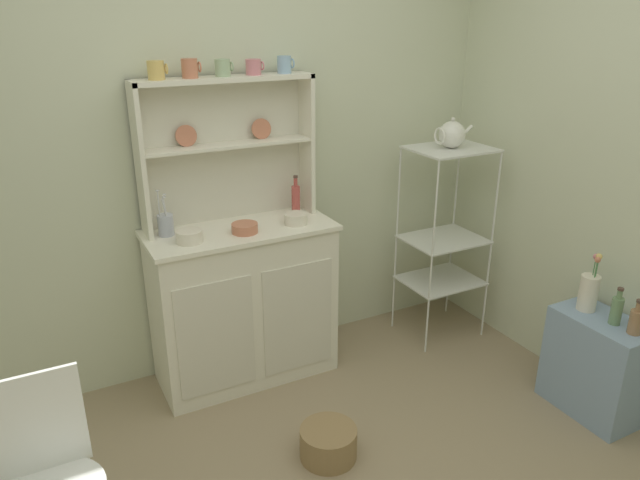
# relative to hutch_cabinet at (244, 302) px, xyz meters

# --- Properties ---
(wall_back) EXTENTS (3.84, 0.05, 2.50)m
(wall_back) POSITION_rel_hutch_cabinet_xyz_m (0.04, 0.26, 0.79)
(wall_back) COLOR beige
(wall_back) RESTS_ON ground
(hutch_cabinet) EXTENTS (1.01, 0.45, 0.90)m
(hutch_cabinet) POSITION_rel_hutch_cabinet_xyz_m (0.00, 0.00, 0.00)
(hutch_cabinet) COLOR silver
(hutch_cabinet) RESTS_ON ground
(hutch_shelf_unit) EXTENTS (0.94, 0.18, 0.77)m
(hutch_shelf_unit) POSITION_rel_hutch_cabinet_xyz_m (0.00, 0.16, 0.88)
(hutch_shelf_unit) COLOR silver
(hutch_shelf_unit) RESTS_ON hutch_cabinet
(bakers_rack) EXTENTS (0.47, 0.38, 1.22)m
(bakers_rack) POSITION_rel_hutch_cabinet_xyz_m (1.29, -0.12, 0.29)
(bakers_rack) COLOR silver
(bakers_rack) RESTS_ON ground
(side_shelf_blue) EXTENTS (0.28, 0.48, 0.54)m
(side_shelf_blue) POSITION_rel_hutch_cabinet_xyz_m (1.48, -1.16, -0.19)
(side_shelf_blue) COLOR #849EBC
(side_shelf_blue) RESTS_ON ground
(wire_chair) EXTENTS (0.36, 0.36, 0.85)m
(wire_chair) POSITION_rel_hutch_cabinet_xyz_m (-1.08, -0.96, 0.06)
(wire_chair) COLOR white
(wire_chair) RESTS_ON ground
(floor_basket) EXTENTS (0.27, 0.27, 0.15)m
(floor_basket) POSITION_rel_hutch_cabinet_xyz_m (0.09, -0.83, -0.38)
(floor_basket) COLOR #93754C
(floor_basket) RESTS_ON ground
(cup_gold_0) EXTENTS (0.09, 0.08, 0.09)m
(cup_gold_0) POSITION_rel_hutch_cabinet_xyz_m (-0.33, 0.12, 1.25)
(cup_gold_0) COLOR #DBB760
(cup_gold_0) RESTS_ON hutch_shelf_unit
(cup_terracotta_1) EXTENTS (0.09, 0.08, 0.09)m
(cup_terracotta_1) POSITION_rel_hutch_cabinet_xyz_m (-0.17, 0.12, 1.25)
(cup_terracotta_1) COLOR #C67556
(cup_terracotta_1) RESTS_ON hutch_shelf_unit
(cup_sage_2) EXTENTS (0.09, 0.08, 0.08)m
(cup_sage_2) POSITION_rel_hutch_cabinet_xyz_m (-0.00, 0.12, 1.25)
(cup_sage_2) COLOR #9EB78E
(cup_sage_2) RESTS_ON hutch_shelf_unit
(cup_rose_3) EXTENTS (0.09, 0.08, 0.08)m
(cup_rose_3) POSITION_rel_hutch_cabinet_xyz_m (0.16, 0.12, 1.25)
(cup_rose_3) COLOR #D17A84
(cup_rose_3) RESTS_ON hutch_shelf_unit
(cup_sky_4) EXTENTS (0.09, 0.07, 0.09)m
(cup_sky_4) POSITION_rel_hutch_cabinet_xyz_m (0.33, 0.12, 1.25)
(cup_sky_4) COLOR #8EB2D1
(cup_sky_4) RESTS_ON hutch_shelf_unit
(bowl_mixing_large) EXTENTS (0.13, 0.13, 0.06)m
(bowl_mixing_large) POSITION_rel_hutch_cabinet_xyz_m (-0.29, -0.07, 0.47)
(bowl_mixing_large) COLOR silver
(bowl_mixing_large) RESTS_ON hutch_cabinet
(bowl_floral_medium) EXTENTS (0.14, 0.14, 0.05)m
(bowl_floral_medium) POSITION_rel_hutch_cabinet_xyz_m (-0.00, -0.07, 0.46)
(bowl_floral_medium) COLOR #C67556
(bowl_floral_medium) RESTS_ON hutch_cabinet
(bowl_cream_small) EXTENTS (0.13, 0.13, 0.06)m
(bowl_cream_small) POSITION_rel_hutch_cabinet_xyz_m (0.29, -0.07, 0.47)
(bowl_cream_small) COLOR silver
(bowl_cream_small) RESTS_ON hutch_cabinet
(jam_bottle) EXTENTS (0.05, 0.05, 0.22)m
(jam_bottle) POSITION_rel_hutch_cabinet_xyz_m (0.37, 0.09, 0.53)
(jam_bottle) COLOR #B74C47
(jam_bottle) RESTS_ON hutch_cabinet
(utensil_jar) EXTENTS (0.08, 0.08, 0.24)m
(utensil_jar) POSITION_rel_hutch_cabinet_xyz_m (-0.37, 0.08, 0.50)
(utensil_jar) COLOR #B2B7C6
(utensil_jar) RESTS_ON hutch_cabinet
(porcelain_teapot) EXTENTS (0.25, 0.16, 0.18)m
(porcelain_teapot) POSITION_rel_hutch_cabinet_xyz_m (1.28, -0.12, 0.84)
(porcelain_teapot) COLOR white
(porcelain_teapot) RESTS_ON bakers_rack
(flower_vase) EXTENTS (0.09, 0.09, 0.31)m
(flower_vase) POSITION_rel_hutch_cabinet_xyz_m (1.48, -1.04, 0.18)
(flower_vase) COLOR silver
(flower_vase) RESTS_ON side_shelf_blue
(oil_bottle) EXTENTS (0.06, 0.06, 0.19)m
(oil_bottle) POSITION_rel_hutch_cabinet_xyz_m (1.48, -1.21, 0.15)
(oil_bottle) COLOR #6B8C60
(oil_bottle) RESTS_ON side_shelf_blue
(vinegar_bottle) EXTENTS (0.06, 0.06, 0.18)m
(vinegar_bottle) POSITION_rel_hutch_cabinet_xyz_m (1.48, -1.31, 0.15)
(vinegar_bottle) COLOR #99704C
(vinegar_bottle) RESTS_ON side_shelf_blue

